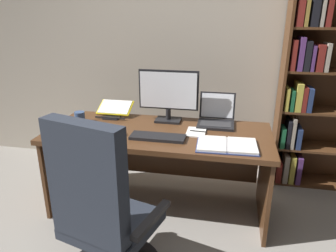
{
  "coord_description": "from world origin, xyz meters",
  "views": [
    {
      "loc": [
        0.39,
        -1.37,
        1.65
      ],
      "look_at": [
        -0.07,
        0.92,
        0.79
      ],
      "focal_mm": 34.09,
      "sensor_mm": 36.0,
      "label": 1
    }
  ],
  "objects_px": {
    "bookshelf": "(325,71)",
    "pen": "(199,131)",
    "reading_stand_with_book": "(115,109)",
    "open_binder": "(227,145)",
    "computer_mouse": "(120,133)",
    "office_chair": "(103,220)",
    "desk": "(161,148)",
    "coffee_mug": "(80,117)",
    "laptop": "(216,118)",
    "keyboard": "(158,137)",
    "notepad": "(196,132)",
    "monitor": "(168,96)"
  },
  "relations": [
    {
      "from": "desk",
      "to": "laptop",
      "type": "distance_m",
      "value": 0.54
    },
    {
      "from": "laptop",
      "to": "keyboard",
      "type": "relative_size",
      "value": 0.73
    },
    {
      "from": "desk",
      "to": "notepad",
      "type": "height_order",
      "value": "notepad"
    },
    {
      "from": "computer_mouse",
      "to": "desk",
      "type": "bearing_deg",
      "value": 41.0
    },
    {
      "from": "laptop",
      "to": "pen",
      "type": "height_order",
      "value": "laptop"
    },
    {
      "from": "monitor",
      "to": "keyboard",
      "type": "height_order",
      "value": "monitor"
    },
    {
      "from": "bookshelf",
      "to": "office_chair",
      "type": "relative_size",
      "value": 2.01
    },
    {
      "from": "bookshelf",
      "to": "monitor",
      "type": "relative_size",
      "value": 4.34
    },
    {
      "from": "coffee_mug",
      "to": "office_chair",
      "type": "bearing_deg",
      "value": -58.7
    },
    {
      "from": "office_chair",
      "to": "coffee_mug",
      "type": "height_order",
      "value": "office_chair"
    },
    {
      "from": "office_chair",
      "to": "reading_stand_with_book",
      "type": "height_order",
      "value": "office_chair"
    },
    {
      "from": "bookshelf",
      "to": "monitor",
      "type": "height_order",
      "value": "bookshelf"
    },
    {
      "from": "bookshelf",
      "to": "pen",
      "type": "distance_m",
      "value": 1.33
    },
    {
      "from": "notepad",
      "to": "pen",
      "type": "relative_size",
      "value": 1.5
    },
    {
      "from": "open_binder",
      "to": "laptop",
      "type": "bearing_deg",
      "value": 100.35
    },
    {
      "from": "monitor",
      "to": "pen",
      "type": "xyz_separation_m",
      "value": [
        0.29,
        -0.24,
        -0.22
      ]
    },
    {
      "from": "keyboard",
      "to": "reading_stand_with_book",
      "type": "xyz_separation_m",
      "value": [
        -0.52,
        0.47,
        0.05
      ]
    },
    {
      "from": "keyboard",
      "to": "laptop",
      "type": "bearing_deg",
      "value": 45.13
    },
    {
      "from": "pen",
      "to": "laptop",
      "type": "bearing_deg",
      "value": 62.79
    },
    {
      "from": "office_chair",
      "to": "open_binder",
      "type": "height_order",
      "value": "office_chair"
    },
    {
      "from": "laptop",
      "to": "keyboard",
      "type": "xyz_separation_m",
      "value": [
        -0.42,
        -0.42,
        -0.04
      ]
    },
    {
      "from": "desk",
      "to": "open_binder",
      "type": "relative_size",
      "value": 4.05
    },
    {
      "from": "reading_stand_with_book",
      "to": "coffee_mug",
      "type": "height_order",
      "value": "reading_stand_with_book"
    },
    {
      "from": "computer_mouse",
      "to": "reading_stand_with_book",
      "type": "height_order",
      "value": "reading_stand_with_book"
    },
    {
      "from": "bookshelf",
      "to": "office_chair",
      "type": "bearing_deg",
      "value": -133.23
    },
    {
      "from": "keyboard",
      "to": "computer_mouse",
      "type": "bearing_deg",
      "value": 180.0
    },
    {
      "from": "monitor",
      "to": "computer_mouse",
      "type": "relative_size",
      "value": 4.98
    },
    {
      "from": "laptop",
      "to": "notepad",
      "type": "height_order",
      "value": "laptop"
    },
    {
      "from": "desk",
      "to": "office_chair",
      "type": "distance_m",
      "value": 0.97
    },
    {
      "from": "laptop",
      "to": "open_binder",
      "type": "bearing_deg",
      "value": -77.26
    },
    {
      "from": "desk",
      "to": "monitor",
      "type": "bearing_deg",
      "value": 80.5
    },
    {
      "from": "coffee_mug",
      "to": "keyboard",
      "type": "bearing_deg",
      "value": -17.22
    },
    {
      "from": "pen",
      "to": "office_chair",
      "type": "bearing_deg",
      "value": -117.29
    },
    {
      "from": "computer_mouse",
      "to": "monitor",
      "type": "bearing_deg",
      "value": 54.11
    },
    {
      "from": "computer_mouse",
      "to": "open_binder",
      "type": "distance_m",
      "value": 0.82
    },
    {
      "from": "bookshelf",
      "to": "coffee_mug",
      "type": "height_order",
      "value": "bookshelf"
    },
    {
      "from": "desk",
      "to": "coffee_mug",
      "type": "height_order",
      "value": "coffee_mug"
    },
    {
      "from": "laptop",
      "to": "keyboard",
      "type": "height_order",
      "value": "laptop"
    },
    {
      "from": "reading_stand_with_book",
      "to": "open_binder",
      "type": "bearing_deg",
      "value": -26.47
    },
    {
      "from": "office_chair",
      "to": "coffee_mug",
      "type": "xyz_separation_m",
      "value": [
        -0.58,
        0.95,
        0.29
      ]
    },
    {
      "from": "laptop",
      "to": "notepad",
      "type": "distance_m",
      "value": 0.28
    },
    {
      "from": "bookshelf",
      "to": "pen",
      "type": "height_order",
      "value": "bookshelf"
    },
    {
      "from": "pen",
      "to": "computer_mouse",
      "type": "bearing_deg",
      "value": -163.24
    },
    {
      "from": "monitor",
      "to": "reading_stand_with_book",
      "type": "xyz_separation_m",
      "value": [
        -0.52,
        0.05,
        -0.17
      ]
    },
    {
      "from": "office_chair",
      "to": "open_binder",
      "type": "xyz_separation_m",
      "value": [
        0.69,
        0.67,
        0.25
      ]
    },
    {
      "from": "computer_mouse",
      "to": "coffee_mug",
      "type": "relative_size",
      "value": 1.12
    },
    {
      "from": "keyboard",
      "to": "notepad",
      "type": "relative_size",
      "value": 2.0
    },
    {
      "from": "open_binder",
      "to": "pen",
      "type": "xyz_separation_m",
      "value": [
        -0.23,
        0.23,
        0.0
      ]
    },
    {
      "from": "open_binder",
      "to": "coffee_mug",
      "type": "height_order",
      "value": "coffee_mug"
    },
    {
      "from": "open_binder",
      "to": "coffee_mug",
      "type": "distance_m",
      "value": 1.3
    }
  ]
}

